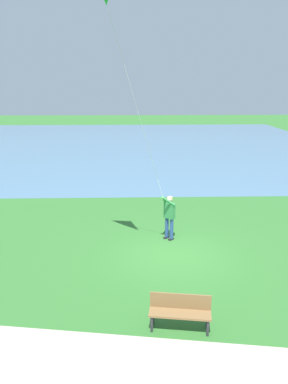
{
  "coord_description": "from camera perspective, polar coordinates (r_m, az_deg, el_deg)",
  "views": [
    {
      "loc": [
        -12.16,
        1.38,
        5.82
      ],
      "look_at": [
        0.69,
        1.01,
        2.1
      ],
      "focal_mm": 35.36,
      "sensor_mm": 36.0,
      "label": 1
    }
  ],
  "objects": [
    {
      "name": "person_kite_flyer",
      "position": [
        14.41,
        3.8,
        -3.24
      ],
      "size": [
        0.59,
        0.6,
        1.83
      ],
      "color": "#232328",
      "rests_on": "ground"
    },
    {
      "name": "walkway_path",
      "position": [
        8.8,
        -5.83,
        -25.31
      ],
      "size": [
        7.11,
        32.0,
        0.02
      ],
      "primitive_type": "cube",
      "rotation": [
        0.0,
        0.0,
        -0.15
      ],
      "color": "#B7AD99",
      "rests_on": "ground"
    },
    {
      "name": "ground_plane",
      "position": [
        13.55,
        4.42,
        -9.36
      ],
      "size": [
        120.0,
        120.0,
        0.0
      ],
      "primitive_type": "plane",
      "color": "#33702D"
    },
    {
      "name": "lake_water",
      "position": [
        37.63,
        -5.67,
        7.16
      ],
      "size": [
        36.0,
        44.0,
        0.01
      ],
      "primitive_type": "cube",
      "color": "teal",
      "rests_on": "ground"
    },
    {
      "name": "park_bench_near_walkway",
      "position": [
        9.67,
        5.47,
        -17.24
      ],
      "size": [
        0.66,
        1.55,
        0.88
      ],
      "color": "olive",
      "rests_on": "ground"
    }
  ]
}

